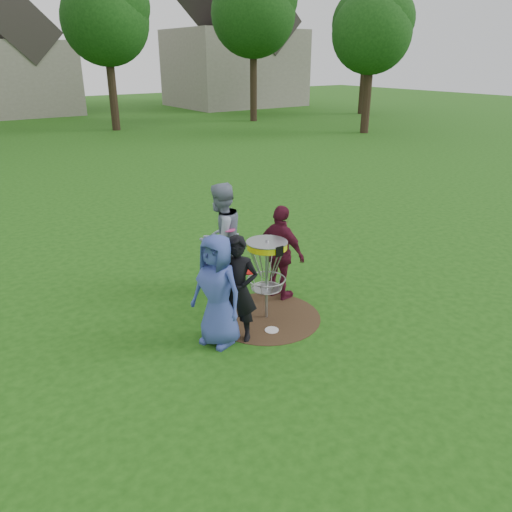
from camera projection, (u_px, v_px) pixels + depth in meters
ground at (266, 317)px, 8.31m from camera, size 100.00×100.00×0.00m
dirt_patch at (266, 317)px, 8.30m from camera, size 1.80×1.80×0.01m
player_blue at (217, 291)px, 7.28m from camera, size 0.81×0.98×1.72m
player_black at (238, 289)px, 7.39m from camera, size 0.70×0.71×1.66m
player_grey at (221, 237)px, 9.00m from camera, size 1.15×1.00×2.00m
player_maroon at (281, 253)px, 8.68m from camera, size 0.61×1.06×1.70m
disc_on_grass at (272, 330)px, 7.89m from camera, size 0.22×0.22×0.02m
disc_golf_basket at (267, 261)px, 7.92m from camera, size 0.66×0.67×1.38m
held_discs at (246, 254)px, 8.00m from camera, size 1.40×1.53×0.22m
house_row at (41, 54)px, 34.41m from camera, size 44.50×10.65×11.62m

